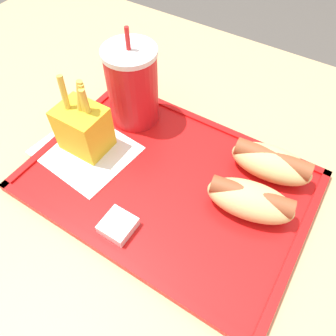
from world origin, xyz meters
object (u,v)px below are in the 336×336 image
Objects in this scene: hot_dog_far at (271,163)px; hot_dog_near at (250,200)px; soda_cup at (133,86)px; fries_carton at (83,128)px; sauce_cup_mayo at (118,225)px.

hot_dog_far is 0.08m from hot_dog_near.
fries_carton is (-0.03, -0.10, -0.03)m from soda_cup.
soda_cup is 1.29× the size of fries_carton.
sauce_cup_mayo is at bearing -138.41° from hot_dog_near.
fries_carton is 0.17m from sauce_cup_mayo.
fries_carton is 3.05× the size of sauce_cup_mayo.
soda_cup is 0.23m from sauce_cup_mayo.
hot_dog_far is at bearing 1.50° from soda_cup.
soda_cup is 1.34× the size of hot_dog_far.
hot_dog_near is at bearing -15.97° from soda_cup.
hot_dog_near is 0.19m from sauce_cup_mayo.
hot_dog_far is at bearing 90.00° from hot_dog_near.
hot_dog_far is 0.97× the size of fries_carton.
hot_dog_near is 3.04× the size of sauce_cup_mayo.
hot_dog_near is at bearing -90.00° from hot_dog_far.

